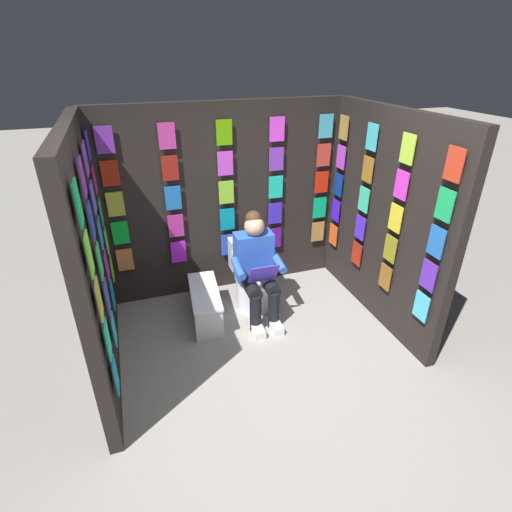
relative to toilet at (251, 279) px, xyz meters
name	(u,v)px	position (x,y,z in m)	size (l,w,h in m)	color
ground_plane	(292,404)	(0.14, 1.54, -0.33)	(30.00, 30.00, 0.00)	gray
display_wall_back	(225,201)	(0.14, -0.53, 0.77)	(2.82, 0.14, 2.19)	black
display_wall_left	(384,219)	(-1.27, 0.53, 0.77)	(0.14, 2.02, 2.19)	black
display_wall_right	(93,261)	(1.54, 0.53, 0.77)	(0.14, 2.02, 2.19)	black
toilet	(251,279)	(0.00, 0.00, 0.00)	(0.41, 0.56, 0.77)	white
person_reading	(257,267)	(0.00, 0.23, 0.27)	(0.53, 0.69, 1.19)	blue
comic_longbox_near	(205,305)	(0.57, 0.15, -0.13)	(0.37, 0.81, 0.38)	silver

